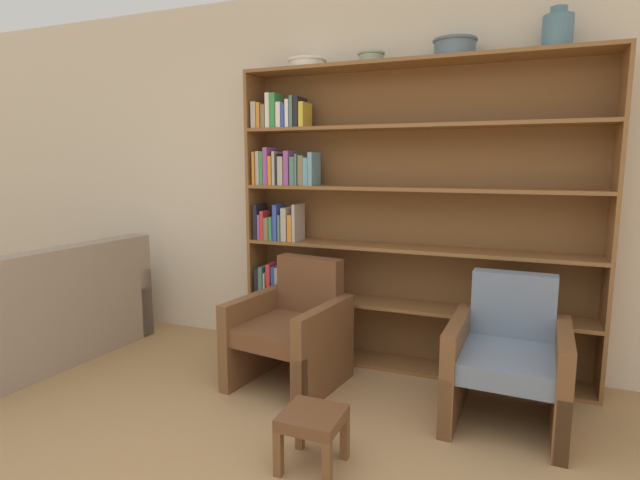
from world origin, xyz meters
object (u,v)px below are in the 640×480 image
object	(u,v)px
bookshelf	(380,220)
armchair_leather	(292,329)
armchair_cushioned	(508,359)
vase_tall	(558,31)
bowl_slate	(308,63)
bowl_copper	(371,57)
couch	(39,320)
bowl_stoneware	(455,47)
footstool	(312,424)

from	to	relation	value
bookshelf	armchair_leather	xyz separation A→B (m)	(-0.45, -0.56, -0.70)
armchair_leather	armchair_cushioned	size ratio (longest dim) A/B	1.00
armchair_leather	armchair_cushioned	xyz separation A→B (m)	(1.37, 0.00, 0.00)
bookshelf	vase_tall	size ratio (longest dim) A/B	10.13
bowl_slate	armchair_cushioned	bearing A→B (deg)	-19.89
bowl_copper	armchair_cushioned	bearing A→B (deg)	-28.16
bowl_slate	couch	distance (m)	2.78
bowl_copper	bowl_stoneware	bearing A→B (deg)	0.00
bowl_copper	armchair_cushioned	size ratio (longest dim) A/B	0.23
vase_tall	bowl_copper	bearing A→B (deg)	180.00
vase_tall	bookshelf	bearing A→B (deg)	178.83
vase_tall	footstool	bearing A→B (deg)	-126.50
armchair_leather	armchair_cushioned	bearing A→B (deg)	-171.70
armchair_leather	bowl_stoneware	bearing A→B (deg)	-141.73
bowl_copper	footstool	world-z (taller)	bowl_copper
bookshelf	couch	xyz separation A→B (m)	(-2.40, -0.91, -0.77)
armchair_cushioned	footstool	xyz separation A→B (m)	(-0.86, -0.85, -0.15)
bookshelf	bowl_copper	world-z (taller)	bowl_copper
vase_tall	couch	size ratio (longest dim) A/B	0.15
vase_tall	footstool	xyz separation A→B (m)	(-1.02, -1.38, -2.04)
bowl_copper	couch	size ratio (longest dim) A/B	0.12
armchair_cushioned	couch	bearing A→B (deg)	8.34
bowl_copper	couch	world-z (taller)	bowl_copper
couch	footstool	xyz separation A→B (m)	(2.45, -0.50, -0.08)
couch	footstool	size ratio (longest dim) A/B	5.68
bookshelf	couch	size ratio (longest dim) A/B	1.52
bowl_stoneware	vase_tall	xyz separation A→B (m)	(0.60, -0.00, 0.04)
bookshelf	bowl_stoneware	size ratio (longest dim) A/B	8.68
armchair_leather	footstool	distance (m)	1.00
bookshelf	vase_tall	distance (m)	1.61
bowl_slate	armchair_leather	world-z (taller)	bowl_slate
couch	armchair_cushioned	size ratio (longest dim) A/B	1.98
bookshelf	bowl_slate	size ratio (longest dim) A/B	8.79
bowl_copper	vase_tall	world-z (taller)	vase_tall
vase_tall	bowl_stoneware	bearing A→B (deg)	180.00
bowl_slate	armchair_leather	xyz separation A→B (m)	(0.11, -0.54, -1.83)
bowl_stoneware	vase_tall	size ratio (longest dim) A/B	1.17
bowl_slate	bowl_stoneware	distance (m)	1.04
bowl_slate	bowl_stoneware	size ratio (longest dim) A/B	0.99
footstool	bowl_copper	bearing A→B (deg)	95.67
bowl_slate	couch	world-z (taller)	bowl_slate
bookshelf	armchair_cushioned	size ratio (longest dim) A/B	3.01
bowl_stoneware	vase_tall	world-z (taller)	vase_tall
vase_tall	armchair_cushioned	world-z (taller)	vase_tall
armchair_leather	footstool	size ratio (longest dim) A/B	2.87
armchair_cushioned	footstool	bearing A→B (deg)	46.85
armchair_cushioned	footstool	world-z (taller)	armchair_cushioned
bowl_stoneware	armchair_leather	distance (m)	2.14
couch	armchair_leather	distance (m)	1.98
bowl_stoneware	footstool	world-z (taller)	bowl_stoneware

